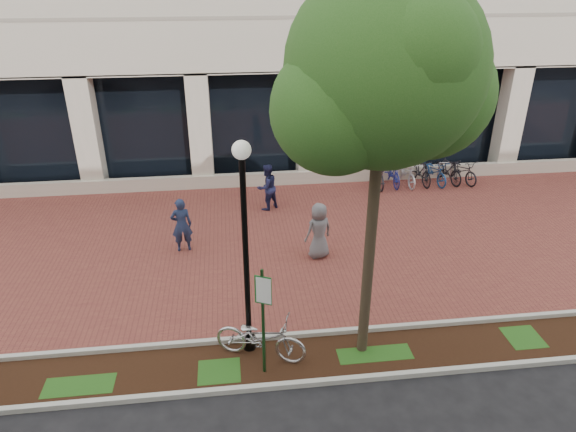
{
  "coord_description": "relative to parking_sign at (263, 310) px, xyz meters",
  "views": [
    {
      "loc": [
        -1.02,
        -13.61,
        7.53
      ],
      "look_at": [
        0.55,
        -0.8,
        1.24
      ],
      "focal_mm": 32.0,
      "sensor_mm": 36.0,
      "label": 1
    }
  ],
  "objects": [
    {
      "name": "street_tree",
      "position": [
        2.22,
        0.48,
        4.2
      ],
      "size": [
        4.11,
        3.43,
        7.7
      ],
      "color": "#423526",
      "rests_on": "ground"
    },
    {
      "name": "ground",
      "position": [
        0.52,
        5.52,
        -1.57
      ],
      "size": [
        120.0,
        120.0,
        0.0
      ],
      "primitive_type": "plane",
      "color": "black",
      "rests_on": "ground"
    },
    {
      "name": "pedestrian_mid",
      "position": [
        0.73,
        7.89,
        -0.77
      ],
      "size": [
        0.99,
        0.94,
        1.61
      ],
      "primitive_type": "imported",
      "rotation": [
        0.0,
        0.0,
        3.73
      ],
      "color": "#1C2048",
      "rests_on": "ground"
    },
    {
      "name": "planting_strip",
      "position": [
        0.52,
        0.27,
        -1.57
      ],
      "size": [
        40.0,
        1.5,
        0.01
      ],
      "primitive_type": "cube",
      "color": "black",
      "rests_on": "ground"
    },
    {
      "name": "locked_bicycle",
      "position": [
        -0.04,
        0.47,
        -1.05
      ],
      "size": [
        2.1,
        1.38,
        1.04
      ],
      "primitive_type": "imported",
      "rotation": [
        0.0,
        0.0,
        1.19
      ],
      "color": "#BBBCC0",
      "rests_on": "ground"
    },
    {
      "name": "curb_plaza_side",
      "position": [
        0.52,
        1.02,
        -1.51
      ],
      "size": [
        40.0,
        0.12,
        0.12
      ],
      "primitive_type": "cube",
      "color": "#B5B6AB",
      "rests_on": "ground"
    },
    {
      "name": "curb_street_side",
      "position": [
        0.52,
        -0.48,
        -1.51
      ],
      "size": [
        40.0,
        0.12,
        0.12
      ],
      "primitive_type": "cube",
      "color": "#B5B6AB",
      "rests_on": "ground"
    },
    {
      "name": "bollard",
      "position": [
        4.85,
        9.41,
        -1.07
      ],
      "size": [
        0.12,
        0.12,
        0.98
      ],
      "color": "silver",
      "rests_on": "ground"
    },
    {
      "name": "pedestrian_left",
      "position": [
        -1.95,
        5.34,
        -0.74
      ],
      "size": [
        0.65,
        0.47,
        1.65
      ],
      "primitive_type": "imported",
      "rotation": [
        0.0,
        0.0,
        3.27
      ],
      "color": "#1D294A",
      "rests_on": "ground"
    },
    {
      "name": "parking_sign",
      "position": [
        0.0,
        0.0,
        0.0
      ],
      "size": [
        0.34,
        0.07,
        2.47
      ],
      "rotation": [
        0.0,
        0.0,
        -0.43
      ],
      "color": "#143917",
      "rests_on": "ground"
    },
    {
      "name": "bike_rack_cluster",
      "position": [
        6.73,
        9.49,
        -1.09
      ],
      "size": [
        4.18,
        1.87,
        1.03
      ],
      "rotation": [
        0.0,
        0.0,
        0.07
      ],
      "color": "black",
      "rests_on": "ground"
    },
    {
      "name": "pedestrian_right",
      "position": [
        1.91,
        4.5,
        -0.74
      ],
      "size": [
        0.95,
        0.79,
        1.65
      ],
      "primitive_type": "imported",
      "rotation": [
        0.0,
        0.0,
        3.52
      ],
      "color": "slate",
      "rests_on": "ground"
    },
    {
      "name": "lamppost",
      "position": [
        -0.26,
        0.79,
        1.09
      ],
      "size": [
        0.36,
        0.36,
        4.73
      ],
      "color": "black",
      "rests_on": "ground"
    },
    {
      "name": "brick_plaza",
      "position": [
        0.52,
        5.52,
        -1.57
      ],
      "size": [
        40.0,
        9.0,
        0.01
      ],
      "primitive_type": "cube",
      "color": "brown",
      "rests_on": "ground"
    }
  ]
}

